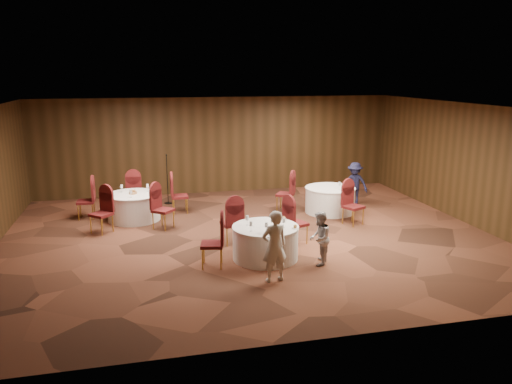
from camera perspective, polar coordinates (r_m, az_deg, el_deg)
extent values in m
plane|color=black|center=(12.45, -0.69, -5.19)|extent=(12.00, 12.00, 0.00)
plane|color=silver|center=(11.82, -0.73, 9.67)|extent=(12.00, 12.00, 0.00)
plane|color=black|center=(16.88, -4.40, 5.34)|extent=(12.00, 0.00, 12.00)
plane|color=black|center=(7.39, 7.75, -5.52)|extent=(12.00, 0.00, 12.00)
plane|color=black|center=(14.54, 23.09, 2.96)|extent=(0.00, 10.00, 10.00)
cylinder|color=white|center=(10.97, 1.08, -5.83)|extent=(1.43, 1.43, 0.72)
cylinder|color=white|center=(10.85, 1.09, -4.01)|extent=(1.46, 1.46, 0.03)
cylinder|color=white|center=(14.20, -13.79, -1.70)|extent=(1.43, 1.43, 0.72)
cylinder|color=white|center=(14.11, -13.87, -0.27)|extent=(1.46, 1.46, 0.03)
cylinder|color=white|center=(14.70, 8.44, -0.93)|extent=(1.43, 1.43, 0.72)
cylinder|color=white|center=(14.62, 8.49, 0.46)|extent=(1.46, 1.46, 0.03)
cylinder|color=silver|center=(10.52, -0.57, -4.48)|extent=(0.06, 0.06, 0.01)
cylinder|color=silver|center=(10.50, -0.57, -4.18)|extent=(0.01, 0.01, 0.11)
cone|color=silver|center=(10.47, -0.57, -3.64)|extent=(0.08, 0.08, 0.10)
cylinder|color=silver|center=(10.93, -1.00, -3.78)|extent=(0.06, 0.06, 0.01)
cylinder|color=silver|center=(10.91, -1.00, -3.49)|extent=(0.01, 0.01, 0.11)
cone|color=silver|center=(10.88, -1.01, -2.96)|extent=(0.08, 0.08, 0.10)
cylinder|color=silver|center=(10.44, 1.19, -4.62)|extent=(0.06, 0.06, 0.01)
cylinder|color=silver|center=(10.43, 1.19, -4.32)|extent=(0.01, 0.01, 0.11)
cone|color=silver|center=(10.39, 1.19, -3.77)|extent=(0.08, 0.08, 0.10)
cylinder|color=silver|center=(10.77, 3.19, -4.07)|extent=(0.06, 0.06, 0.01)
cylinder|color=silver|center=(10.75, 3.19, -3.78)|extent=(0.01, 0.01, 0.11)
cone|color=silver|center=(10.72, 3.20, -3.24)|extent=(0.08, 0.08, 0.10)
cylinder|color=white|center=(10.34, 1.62, -4.79)|extent=(0.15, 0.15, 0.01)
sphere|color=#9E6B33|center=(10.33, 1.62, -4.57)|extent=(0.08, 0.08, 0.08)
cylinder|color=white|center=(10.73, 4.50, -4.14)|extent=(0.15, 0.15, 0.01)
sphere|color=#9E6B33|center=(10.72, 4.50, -3.93)|extent=(0.08, 0.08, 0.08)
cylinder|color=white|center=(11.33, 3.19, -3.16)|extent=(0.15, 0.15, 0.01)
sphere|color=#9E6B33|center=(11.32, 3.19, -2.96)|extent=(0.08, 0.08, 0.08)
cylinder|color=silver|center=(14.30, -12.27, 0.07)|extent=(0.06, 0.06, 0.01)
cylinder|color=silver|center=(14.28, -12.28, 0.30)|extent=(0.01, 0.01, 0.11)
cone|color=silver|center=(14.26, -12.30, 0.71)|extent=(0.08, 0.08, 0.10)
cylinder|color=silver|center=(14.38, -15.08, -0.01)|extent=(0.06, 0.06, 0.01)
cylinder|color=silver|center=(14.37, -15.10, 0.21)|extent=(0.01, 0.01, 0.11)
cone|color=silver|center=(14.35, -15.12, 0.62)|extent=(0.08, 0.08, 0.10)
cylinder|color=silver|center=(13.72, -14.09, -0.60)|extent=(0.06, 0.06, 0.01)
cylinder|color=silver|center=(13.70, -14.10, -0.36)|extent=(0.01, 0.01, 0.11)
cone|color=silver|center=(13.68, -14.13, 0.06)|extent=(0.08, 0.08, 0.10)
cylinder|color=brown|center=(14.10, -13.88, -0.09)|extent=(0.22, 0.22, 0.06)
sphere|color=#9E6B33|center=(14.11, -14.01, 0.16)|extent=(0.07, 0.07, 0.07)
sphere|color=#9E6B33|center=(14.07, -13.73, 0.14)|extent=(0.07, 0.07, 0.07)
cylinder|color=silver|center=(14.41, 9.50, 0.30)|extent=(0.06, 0.06, 0.01)
cylinder|color=silver|center=(14.40, 9.51, 0.53)|extent=(0.01, 0.01, 0.11)
cone|color=silver|center=(14.37, 9.53, 0.93)|extent=(0.08, 0.08, 0.10)
cylinder|color=black|center=(15.83, -9.99, -1.26)|extent=(0.24, 0.24, 0.02)
cylinder|color=black|center=(15.65, -10.10, 1.50)|extent=(0.02, 0.02, 1.54)
cylinder|color=black|center=(15.56, -10.23, 4.20)|extent=(0.04, 0.12, 0.04)
imported|color=silver|center=(9.71, 2.12, -6.22)|extent=(0.58, 0.44, 1.44)
imported|color=#ACABB0|center=(10.66, 7.27, -5.27)|extent=(0.65, 0.70, 1.16)
imported|color=black|center=(15.69, 11.21, 0.98)|extent=(0.94, 0.94, 1.31)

